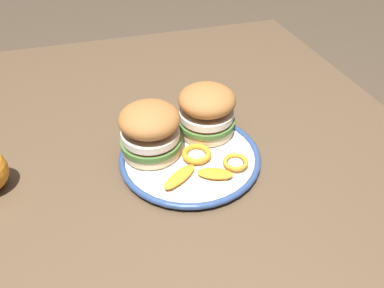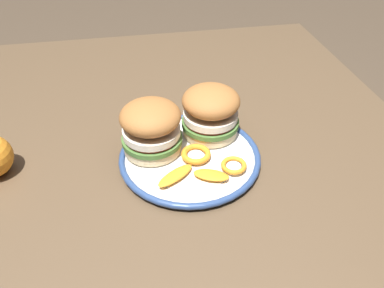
{
  "view_description": "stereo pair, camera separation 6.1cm",
  "coord_description": "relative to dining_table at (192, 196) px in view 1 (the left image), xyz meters",
  "views": [
    {
      "loc": [
        -0.51,
        0.16,
        1.18
      ],
      "look_at": [
        0.01,
        -0.0,
        0.74
      ],
      "focal_mm": 35.39,
      "sensor_mm": 36.0,
      "label": 1
    },
    {
      "loc": [
        -0.53,
        0.1,
        1.18
      ],
      "look_at": [
        0.01,
        -0.0,
        0.74
      ],
      "focal_mm": 35.39,
      "sensor_mm": 36.0,
      "label": 2
    }
  ],
  "objects": [
    {
      "name": "sandwich_half_left",
      "position": [
        0.04,
        0.07,
        0.16
      ],
      "size": [
        0.14,
        0.14,
        0.1
      ],
      "color": "beige",
      "rests_on": "dinner_plate"
    },
    {
      "name": "dinner_plate",
      "position": [
        0.01,
        -0.0,
        0.1
      ],
      "size": [
        0.27,
        0.27,
        0.02
      ],
      "color": "white",
      "rests_on": "dining_table"
    },
    {
      "name": "orange_peel_strip_short",
      "position": [
        -0.05,
        0.04,
        0.11
      ],
      "size": [
        0.07,
        0.08,
        0.01
      ],
      "color": "orange",
      "rests_on": "dinner_plate"
    },
    {
      "name": "orange_peel_curled",
      "position": [
        0.0,
        -0.01,
        0.11
      ],
      "size": [
        0.07,
        0.07,
        0.01
      ],
      "color": "orange",
      "rests_on": "dinner_plate"
    },
    {
      "name": "orange_peel_small_curl",
      "position": [
        -0.04,
        -0.07,
        0.11
      ],
      "size": [
        0.06,
        0.06,
        0.01
      ],
      "color": "orange",
      "rests_on": "dinner_plate"
    },
    {
      "name": "orange_peel_strip_long",
      "position": [
        -0.06,
        -0.03,
        0.11
      ],
      "size": [
        0.05,
        0.07,
        0.01
      ],
      "color": "orange",
      "rests_on": "dinner_plate"
    },
    {
      "name": "sandwich_half_right",
      "position": [
        0.07,
        -0.05,
        0.16
      ],
      "size": [
        0.15,
        0.15,
        0.1
      ],
      "color": "beige",
      "rests_on": "dinner_plate"
    },
    {
      "name": "dining_table",
      "position": [
        0.0,
        0.0,
        0.0
      ],
      "size": [
        1.27,
        0.98,
        0.7
      ],
      "color": "brown",
      "rests_on": "ground"
    }
  ]
}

